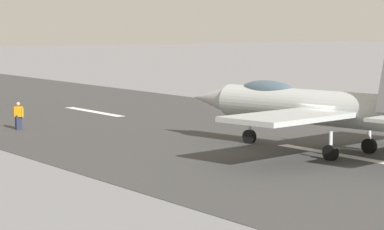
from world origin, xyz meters
The scene contains 5 objects.
ground_plane centered at (0.00, 0.00, 0.00)m, with size 400.00×400.00×0.00m, color slate.
runway_strip centered at (-0.02, 0.00, 0.01)m, with size 240.00×26.00×0.02m.
fighter_jet centered at (0.25, 0.27, 2.35)m, with size 17.03×14.04×5.55m.
crew_person centered at (17.74, 8.86, 0.85)m, with size 0.60×0.48×1.70m.
marker_cone_mid centered at (7.63, -11.54, 0.28)m, with size 0.44×0.44×0.55m, color orange.
Camera 1 is at (-31.06, 29.79, 6.43)m, focal length 80.87 mm.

